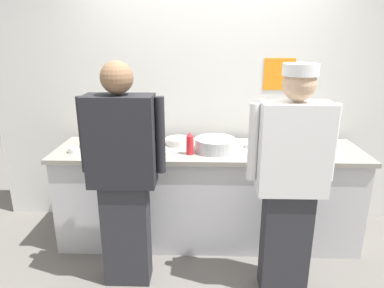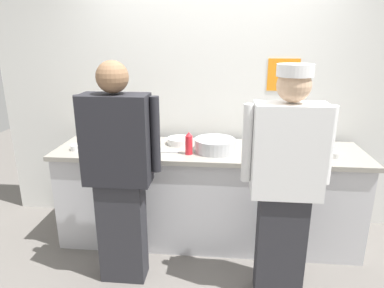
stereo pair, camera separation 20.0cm
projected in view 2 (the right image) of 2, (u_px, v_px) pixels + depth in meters
ground_plane at (205, 260)px, 3.04m from camera, size 9.00×9.00×0.00m
wall_back at (212, 79)px, 3.41m from camera, size 4.38×0.11×3.00m
prep_counter at (208, 195)px, 3.26m from camera, size 2.79×0.71×0.92m
chef_near_left at (119, 172)px, 2.57m from camera, size 0.63×0.24×1.74m
chef_center at (285, 181)px, 2.40m from camera, size 0.62×0.24×1.73m
plate_stack_front at (180, 141)px, 3.27m from camera, size 0.24×0.24×0.06m
mixing_bowl_steel at (215, 145)px, 3.05m from camera, size 0.36×0.36×0.12m
sheet_tray at (296, 149)px, 3.10m from camera, size 0.43×0.36×0.02m
squeeze_bottle_primary at (96, 130)px, 3.42m from camera, size 0.06×0.06×0.19m
squeeze_bottle_secondary at (189, 144)px, 2.96m from camera, size 0.06×0.06×0.20m
squeeze_bottle_spare at (86, 136)px, 3.20m from camera, size 0.06×0.06×0.19m
ramekin_yellow_sauce at (76, 147)px, 3.10m from camera, size 0.10×0.10×0.05m
ramekin_green_sauce at (336, 155)px, 2.89m from camera, size 0.08×0.08×0.05m
ramekin_orange_sauce at (251, 146)px, 3.14m from camera, size 0.09×0.09×0.04m
deli_cup at (321, 142)px, 3.18m from camera, size 0.09×0.09×0.08m
chefs_knife at (161, 151)px, 3.05m from camera, size 0.28×0.03×0.02m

